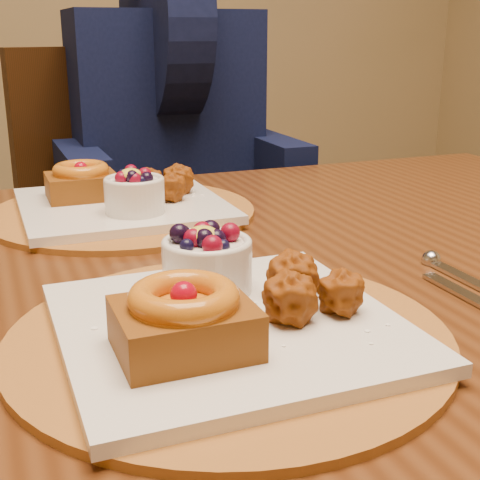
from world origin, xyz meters
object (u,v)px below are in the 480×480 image
at_px(place_setting_far, 121,201).
at_px(dining_table, 165,323).
at_px(place_setting_near, 225,315).
at_px(chair_far, 143,244).
at_px(diner, 166,98).

bearing_deg(place_setting_far, dining_table, -89.47).
height_order(dining_table, place_setting_far, place_setting_far).
relative_size(place_setting_near, place_setting_far, 1.00).
bearing_deg(place_setting_near, chair_far, 81.23).
distance_m(place_setting_near, diner, 1.00).
relative_size(dining_table, chair_far, 1.64).
bearing_deg(place_setting_far, diner, 68.10).
relative_size(place_setting_near, diner, 0.47).
bearing_deg(place_setting_near, diner, 77.42).
xyz_separation_m(place_setting_near, chair_far, (0.15, 0.95, -0.24)).
height_order(place_setting_far, chair_far, chair_far).
distance_m(dining_table, diner, 0.81).
xyz_separation_m(place_setting_near, diner, (0.22, 0.97, 0.09)).
height_order(place_setting_near, chair_far, chair_far).
xyz_separation_m(chair_far, diner, (0.07, 0.02, 0.33)).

